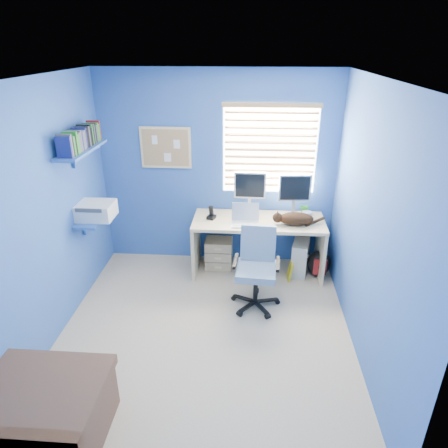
# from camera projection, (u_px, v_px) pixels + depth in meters

# --- Properties ---
(floor) EXTENTS (3.00, 3.20, 0.00)m
(floor) POSITION_uv_depth(u_px,v_px,m) (205.00, 332.00, 4.17)
(floor) COLOR #C6B48E
(floor) RESTS_ON ground
(ceiling) EXTENTS (3.00, 3.20, 0.00)m
(ceiling) POSITION_uv_depth(u_px,v_px,m) (199.00, 79.00, 3.12)
(ceiling) COLOR white
(ceiling) RESTS_ON wall_back
(wall_back) EXTENTS (3.00, 0.01, 2.50)m
(wall_back) POSITION_uv_depth(u_px,v_px,m) (218.00, 171.00, 5.10)
(wall_back) COLOR #3757A7
(wall_back) RESTS_ON ground
(wall_front) EXTENTS (3.00, 0.01, 2.50)m
(wall_front) POSITION_uv_depth(u_px,v_px,m) (168.00, 344.00, 2.20)
(wall_front) COLOR #3757A7
(wall_front) RESTS_ON ground
(wall_left) EXTENTS (0.01, 3.20, 2.50)m
(wall_left) POSITION_uv_depth(u_px,v_px,m) (44.00, 219.00, 3.74)
(wall_left) COLOR #3757A7
(wall_left) RESTS_ON ground
(wall_right) EXTENTS (0.01, 3.20, 2.50)m
(wall_right) POSITION_uv_depth(u_px,v_px,m) (370.00, 228.00, 3.55)
(wall_right) COLOR #3757A7
(wall_right) RESTS_ON ground
(desk) EXTENTS (1.63, 0.65, 0.74)m
(desk) POSITION_uv_depth(u_px,v_px,m) (258.00, 246.00, 5.12)
(desk) COLOR tan
(desk) RESTS_ON floor
(laptop) EXTENTS (0.33, 0.26, 0.22)m
(laptop) POSITION_uv_depth(u_px,v_px,m) (245.00, 216.00, 4.80)
(laptop) COLOR silver
(laptop) RESTS_ON desk
(monitor_left) EXTENTS (0.40, 0.13, 0.54)m
(monitor_left) POSITION_uv_depth(u_px,v_px,m) (250.00, 192.00, 5.09)
(monitor_left) COLOR silver
(monitor_left) RESTS_ON desk
(monitor_right) EXTENTS (0.41, 0.15, 0.54)m
(monitor_right) POSITION_uv_depth(u_px,v_px,m) (294.00, 195.00, 5.00)
(monitor_right) COLOR silver
(monitor_right) RESTS_ON desk
(phone) EXTENTS (0.12, 0.13, 0.17)m
(phone) POSITION_uv_depth(u_px,v_px,m) (211.00, 212.00, 4.97)
(phone) COLOR black
(phone) RESTS_ON desk
(mug) EXTENTS (0.10, 0.09, 0.10)m
(mug) POSITION_uv_depth(u_px,v_px,m) (304.00, 210.00, 5.12)
(mug) COLOR #268728
(mug) RESTS_ON desk
(cd_spindle) EXTENTS (0.13, 0.13, 0.07)m
(cd_spindle) POSITION_uv_depth(u_px,v_px,m) (307.00, 214.00, 5.03)
(cd_spindle) COLOR silver
(cd_spindle) RESTS_ON desk
(cat) EXTENTS (0.44, 0.24, 0.15)m
(cat) POSITION_uv_depth(u_px,v_px,m) (296.00, 219.00, 4.81)
(cat) COLOR black
(cat) RESTS_ON desk
(tower_pc) EXTENTS (0.28, 0.47, 0.45)m
(tower_pc) POSITION_uv_depth(u_px,v_px,m) (300.00, 256.00, 5.18)
(tower_pc) COLOR beige
(tower_pc) RESTS_ON floor
(drawer_boxes) EXTENTS (0.35, 0.28, 0.41)m
(drawer_boxes) POSITION_uv_depth(u_px,v_px,m) (219.00, 253.00, 5.30)
(drawer_boxes) COLOR tan
(drawer_boxes) RESTS_ON floor
(yellow_book) EXTENTS (0.03, 0.17, 0.24)m
(yellow_book) POSITION_uv_depth(u_px,v_px,m) (290.00, 271.00, 5.05)
(yellow_book) COLOR yellow
(yellow_book) RESTS_ON floor
(backpack) EXTENTS (0.30, 0.23, 0.35)m
(backpack) POSITION_uv_depth(u_px,v_px,m) (319.00, 263.00, 5.11)
(backpack) COLOR black
(backpack) RESTS_ON floor
(bed_corner) EXTENTS (1.03, 0.74, 0.50)m
(bed_corner) POSITION_uv_depth(u_px,v_px,m) (33.00, 413.00, 2.97)
(bed_corner) COLOR #533524
(bed_corner) RESTS_ON floor
(office_chair) EXTENTS (0.57, 0.57, 0.91)m
(office_chair) POSITION_uv_depth(u_px,v_px,m) (256.00, 278.00, 4.49)
(office_chair) COLOR black
(office_chair) RESTS_ON floor
(window_blinds) EXTENTS (1.15, 0.05, 1.10)m
(window_blinds) POSITION_uv_depth(u_px,v_px,m) (270.00, 150.00, 4.90)
(window_blinds) COLOR white
(window_blinds) RESTS_ON ground
(corkboard) EXTENTS (0.64, 0.02, 0.52)m
(corkboard) POSITION_uv_depth(u_px,v_px,m) (166.00, 148.00, 5.00)
(corkboard) COLOR tan
(corkboard) RESTS_ON ground
(wall_shelves) EXTENTS (0.42, 0.90, 1.05)m
(wall_shelves) POSITION_uv_depth(u_px,v_px,m) (87.00, 176.00, 4.34)
(wall_shelves) COLOR #2E58A4
(wall_shelves) RESTS_ON ground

